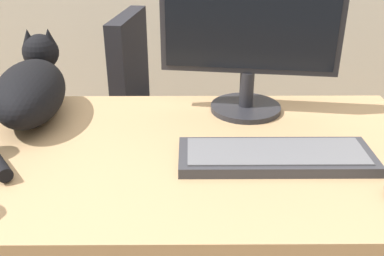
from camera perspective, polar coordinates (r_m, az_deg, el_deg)
desk at (r=1.12m, az=-3.41°, el=-8.03°), size 1.31×0.68×0.74m
office_chair at (r=1.80m, az=-3.25°, el=-2.28°), size 0.48×0.48×0.93m
monitor at (r=1.20m, az=7.52°, el=12.23°), size 0.48×0.20×0.41m
keyboard at (r=1.02m, az=10.79°, el=-3.59°), size 0.44×0.15×0.03m
cat at (r=1.29m, az=-20.10°, el=5.01°), size 0.23×0.61×0.20m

